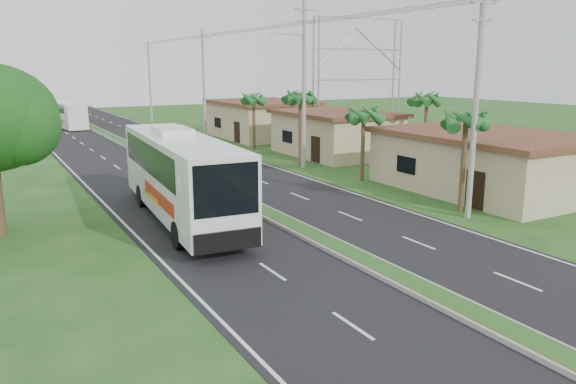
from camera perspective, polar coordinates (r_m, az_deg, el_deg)
ground at (r=22.39m, az=6.41°, el=-6.54°), size 180.00×180.00×0.00m
road_asphalt at (r=39.83m, az=-10.51°, el=1.84°), size 14.00×160.00×0.02m
median_strip at (r=39.82m, az=-10.51°, el=1.97°), size 1.20×160.00×0.18m
lane_edge_left at (r=38.28m, az=-20.03°, el=0.83°), size 0.12×160.00×0.01m
lane_edge_right at (r=42.40m, az=-1.91°, el=2.68°), size 0.12×160.00×0.01m
shop_near at (r=35.55m, az=19.39°, el=2.94°), size 8.60×12.60×3.52m
shop_mid at (r=47.53m, az=4.84°, el=5.99°), size 7.60×10.60×3.67m
shop_far at (r=59.58m, az=-2.75°, el=7.43°), size 8.60×11.60×3.82m
palm_verge_a at (r=29.51m, az=17.66°, el=7.03°), size 2.40×2.40×5.45m
palm_verge_b at (r=36.52m, az=7.70°, el=7.87°), size 2.40×2.40×5.05m
palm_verge_c at (r=41.96m, az=1.26°, el=9.63°), size 2.40×2.40×5.85m
palm_verge_d at (r=50.17m, az=-3.52°, el=9.44°), size 2.40×2.40×5.25m
palm_behind_shop at (r=43.97m, az=13.94°, el=9.15°), size 2.40×2.40×5.65m
utility_pole_a at (r=28.39m, az=18.56°, el=8.66°), size 1.60×0.28×11.00m
utility_pole_b at (r=40.89m, az=1.59°, el=11.14°), size 3.20×0.28×12.00m
utility_pole_c at (r=58.99m, az=-8.55°, el=10.90°), size 1.60×0.28×11.00m
utility_pole_d at (r=78.02m, az=-13.86°, el=10.88°), size 1.60×0.28×10.50m
billboard_lattice at (r=58.36m, az=7.12°, el=12.05°), size 10.18×1.18×12.07m
coach_bus_main at (r=27.40m, az=-10.87°, el=2.07°), size 3.82×13.73×4.38m
coach_bus_far at (r=74.09m, az=-21.48°, el=7.43°), size 3.01×10.51×3.02m
motorcyclist at (r=28.78m, az=-5.41°, el=-0.22°), size 1.68×0.88×2.45m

